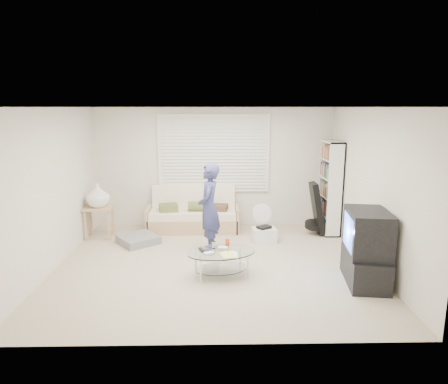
{
  "coord_description": "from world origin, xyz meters",
  "views": [
    {
      "loc": [
        0.05,
        -6.1,
        2.5
      ],
      "look_at": [
        0.18,
        0.3,
        1.13
      ],
      "focal_mm": 32.0,
      "sensor_mm": 36.0,
      "label": 1
    }
  ],
  "objects_px": {
    "futon_sofa": "(193,216)",
    "tv_unit": "(366,248)",
    "coffee_table": "(221,256)",
    "bookshelf": "(330,187)"
  },
  "relations": [
    {
      "from": "tv_unit",
      "to": "coffee_table",
      "type": "height_order",
      "value": "tv_unit"
    },
    {
      "from": "futon_sofa",
      "to": "tv_unit",
      "type": "height_order",
      "value": "tv_unit"
    },
    {
      "from": "futon_sofa",
      "to": "coffee_table",
      "type": "xyz_separation_m",
      "value": [
        0.55,
        -2.33,
        0.01
      ]
    },
    {
      "from": "futon_sofa",
      "to": "coffee_table",
      "type": "relative_size",
      "value": 1.61
    },
    {
      "from": "coffee_table",
      "to": "futon_sofa",
      "type": "bearing_deg",
      "value": 103.25
    },
    {
      "from": "bookshelf",
      "to": "coffee_table",
      "type": "relative_size",
      "value": 1.61
    },
    {
      "from": "futon_sofa",
      "to": "tv_unit",
      "type": "distance_m",
      "value": 3.7
    },
    {
      "from": "bookshelf",
      "to": "tv_unit",
      "type": "bearing_deg",
      "value": -92.98
    },
    {
      "from": "bookshelf",
      "to": "tv_unit",
      "type": "distance_m",
      "value": 2.45
    },
    {
      "from": "tv_unit",
      "to": "futon_sofa",
      "type": "bearing_deg",
      "value": 135.33
    }
  ]
}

